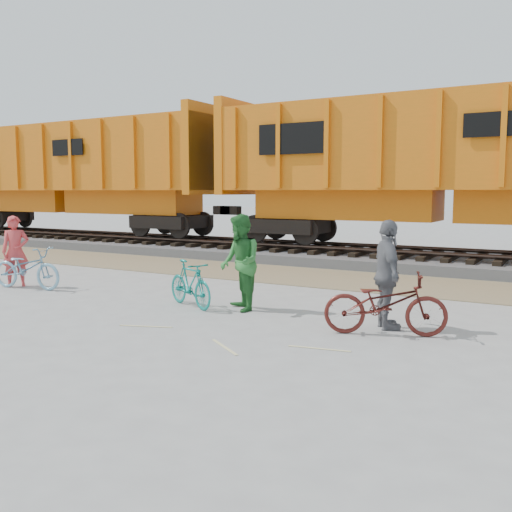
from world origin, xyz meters
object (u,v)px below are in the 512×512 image
at_px(bicycle_blue, 27,268).
at_px(person_man, 240,263).
at_px(person_woman, 387,275).
at_px(hopper_car_left, 74,172).
at_px(bicycle_maroon, 385,304).
at_px(person_solo, 16,251).
at_px(bicycle_teal, 190,284).
at_px(hopper_car_center, 450,163).

distance_m(bicycle_blue, person_man, 5.45).
bearing_deg(person_man, person_woman, 43.09).
xyz_separation_m(hopper_car_left, bicycle_maroon, (15.81, -8.37, -2.52)).
xyz_separation_m(hopper_car_left, person_man, (12.92, -7.94, -2.11)).
bearing_deg(person_solo, person_woman, -53.49).
height_order(bicycle_teal, person_man, person_man).
bearing_deg(bicycle_blue, person_solo, 69.69).
relative_size(bicycle_blue, bicycle_maroon, 0.98).
xyz_separation_m(bicycle_teal, bicycle_maroon, (3.89, -0.24, 0.04)).
xyz_separation_m(hopper_car_center, bicycle_blue, (-7.50, -8.34, -2.53)).
height_order(hopper_car_center, bicycle_blue, hopper_car_center).
bearing_deg(bicycle_blue, hopper_car_center, -50.96).
distance_m(hopper_car_center, bicycle_blue, 11.50).
distance_m(hopper_car_left, person_woman, 17.74).
height_order(hopper_car_left, bicycle_maroon, hopper_car_left).
xyz_separation_m(bicycle_maroon, person_woman, (-0.10, 0.40, 0.39)).
bearing_deg(person_woman, person_solo, 59.88).
bearing_deg(person_man, bicycle_blue, -131.87).
distance_m(person_solo, person_woman, 8.71).
distance_m(person_solo, person_man, 5.93).
height_order(person_man, person_woman, person_man).
relative_size(hopper_car_left, person_woman, 7.96).
bearing_deg(person_man, bicycle_teal, -124.86).
bearing_deg(bicycle_teal, bicycle_blue, 116.29).
xyz_separation_m(hopper_car_center, bicycle_teal, (-3.08, -8.14, -2.56)).
distance_m(hopper_car_center, person_solo, 11.69).
distance_m(bicycle_maroon, person_woman, 0.57).
height_order(hopper_car_left, person_solo, hopper_car_left).
height_order(bicycle_blue, person_woman, person_woman).
height_order(person_solo, person_man, person_man).
xyz_separation_m(bicycle_blue, person_man, (5.42, 0.41, 0.42)).
height_order(bicycle_blue, person_solo, person_solo).
bearing_deg(person_woman, hopper_car_left, 31.19).
bearing_deg(bicycle_maroon, hopper_car_left, 42.05).
relative_size(hopper_car_left, bicycle_blue, 7.70).
bearing_deg(hopper_car_left, bicycle_teal, -34.31).
distance_m(bicycle_blue, person_woman, 8.23).
relative_size(person_man, person_woman, 1.02).
relative_size(bicycle_teal, person_woman, 0.85).
bearing_deg(person_solo, hopper_car_left, 75.05).
bearing_deg(person_woman, bicycle_blue, 60.69).
height_order(hopper_car_left, person_woman, hopper_car_left).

